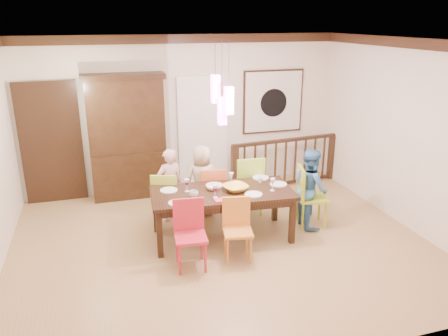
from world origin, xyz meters
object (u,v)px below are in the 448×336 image
object	(u,v)px
person_far_mid	(202,181)
chair_end_right	(313,193)
chair_far_left	(166,194)
balustrade	(285,161)
china_hutch	(127,137)
person_end_right	(310,188)
person_far_left	(170,185)
dining_table	(222,196)

from	to	relation	value
person_far_mid	chair_end_right	bearing A→B (deg)	145.48
chair_far_left	balustrade	xyz separation A→B (m)	(2.54, 1.05, -0.02)
china_hutch	person_end_right	xyz separation A→B (m)	(2.62, -2.08, -0.50)
person_far_left	person_far_mid	bearing A→B (deg)	173.21
china_hutch	person_far_left	distance (m)	1.47
china_hutch	person_far_mid	xyz separation A→B (m)	(1.09, -1.18, -0.54)
dining_table	china_hutch	bearing A→B (deg)	123.86
dining_table	chair_far_left	bearing A→B (deg)	140.90
person_far_left	person_end_right	bearing A→B (deg)	143.20
balustrade	person_far_mid	xyz separation A→B (m)	(-1.90, -0.83, 0.10)
person_far_mid	person_end_right	distance (m)	1.78
person_far_mid	person_end_right	size ratio (longest dim) A/B	0.94
dining_table	balustrade	bearing A→B (deg)	48.34
person_far_mid	person_end_right	bearing A→B (deg)	145.47
chair_far_left	person_far_mid	distance (m)	0.68
chair_far_left	china_hutch	size ratio (longest dim) A/B	0.40
chair_end_right	person_end_right	bearing A→B (deg)	73.81
dining_table	chair_end_right	world-z (taller)	chair_end_right
dining_table	chair_end_right	xyz separation A→B (m)	(1.49, -0.02, -0.10)
person_far_left	person_far_mid	distance (m)	0.57
dining_table	person_far_left	distance (m)	1.05
balustrade	person_end_right	xyz separation A→B (m)	(-0.36, -1.74, 0.14)
balustrade	person_far_mid	world-z (taller)	person_far_mid
chair_end_right	china_hutch	size ratio (longest dim) A/B	0.43
person_far_left	person_end_right	size ratio (longest dim) A/B	0.96
dining_table	person_far_mid	size ratio (longest dim) A/B	1.80
chair_end_right	person_end_right	world-z (taller)	person_end_right
person_far_left	person_end_right	world-z (taller)	person_end_right
chair_far_left	china_hutch	bearing A→B (deg)	-53.63
person_far_mid	person_far_left	bearing A→B (deg)	4.62
balustrade	person_far_left	xyz separation A→B (m)	(-2.46, -0.92, 0.11)
balustrade	person_end_right	distance (m)	1.78
china_hutch	balustrade	world-z (taller)	china_hutch
chair_far_left	person_far_left	size ratio (longest dim) A/B	0.74
chair_end_right	person_far_mid	xyz separation A→B (m)	(-1.57, 0.93, 0.04)
chair_end_right	person_far_left	world-z (taller)	person_far_left
chair_far_left	person_far_mid	world-z (taller)	person_far_mid
chair_far_left	person_end_right	xyz separation A→B (m)	(2.18, -0.69, 0.12)
dining_table	person_far_left	world-z (taller)	person_far_left
dining_table	person_far_left	bearing A→B (deg)	132.41
balustrade	person_far_left	distance (m)	2.62
chair_far_left	person_far_left	bearing A→B (deg)	-103.71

